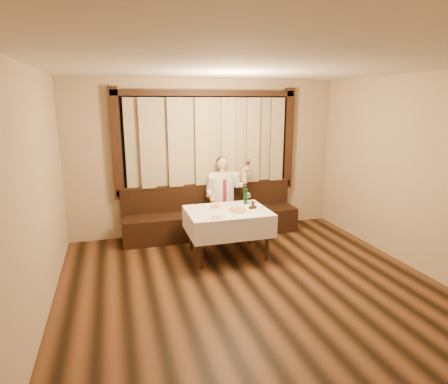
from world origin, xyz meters
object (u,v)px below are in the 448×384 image
object	(u,v)px
pasta_red	(216,205)
green_bottle	(246,196)
dining_table	(228,216)
cruet_caddy	(253,206)
banquette	(211,218)
pasta_cream	(217,215)
seated_man	(224,191)
pizza	(237,210)

from	to	relation	value
pasta_red	green_bottle	distance (m)	0.55
dining_table	green_bottle	xyz separation A→B (m)	(0.39, 0.28, 0.24)
dining_table	green_bottle	distance (m)	0.54
pasta_red	cruet_caddy	xyz separation A→B (m)	(0.55, -0.22, 0.01)
banquette	green_bottle	size ratio (longest dim) A/B	10.21
green_bottle	cruet_caddy	bearing A→B (deg)	-88.22
banquette	pasta_cream	distance (m)	1.45
dining_table	pasta_red	distance (m)	0.27
green_bottle	cruet_caddy	distance (m)	0.32
dining_table	seated_man	distance (m)	0.98
pasta_cream	seated_man	bearing A→B (deg)	68.76
dining_table	pizza	world-z (taller)	pizza
cruet_caddy	seated_man	bearing A→B (deg)	87.26
banquette	green_bottle	xyz separation A→B (m)	(0.39, -0.75, 0.58)
dining_table	cruet_caddy	xyz separation A→B (m)	(0.40, -0.04, 0.15)
banquette	green_bottle	world-z (taller)	green_bottle
banquette	pasta_red	bearing A→B (deg)	-99.79
pasta_cream	green_bottle	size ratio (longest dim) A/B	0.81
green_bottle	seated_man	world-z (taller)	seated_man
pizza	dining_table	bearing A→B (deg)	145.06
green_bottle	banquette	bearing A→B (deg)	117.79
pasta_red	seated_man	bearing A→B (deg)	63.94
banquette	pizza	bearing A→B (deg)	-83.52
seated_man	pasta_red	bearing A→B (deg)	-116.06
banquette	dining_table	size ratio (longest dim) A/B	2.52
green_bottle	pasta_cream	bearing A→B (deg)	-138.00
dining_table	seated_man	xyz separation A→B (m)	(0.22, 0.93, 0.18)
pizza	green_bottle	size ratio (longest dim) A/B	0.98
pasta_cream	seated_man	world-z (taller)	seated_man
green_bottle	seated_man	bearing A→B (deg)	104.73
banquette	dining_table	xyz separation A→B (m)	(0.00, -1.02, 0.34)
pasta_red	cruet_caddy	bearing A→B (deg)	-21.96
dining_table	pasta_cream	world-z (taller)	pasta_cream
cruet_caddy	banquette	bearing A→B (deg)	97.45
dining_table	pasta_cream	xyz separation A→B (m)	(-0.27, -0.32, 0.14)
cruet_caddy	dining_table	bearing A→B (deg)	161.49
pasta_cream	green_bottle	world-z (taller)	green_bottle
pasta_red	seated_man	size ratio (longest dim) A/B	0.19
pizza	cruet_caddy	world-z (taller)	cruet_caddy
pizza	pasta_cream	xyz separation A→B (m)	(-0.39, -0.23, 0.02)
seated_man	pizza	bearing A→B (deg)	-95.31
dining_table	banquette	bearing A→B (deg)	90.00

